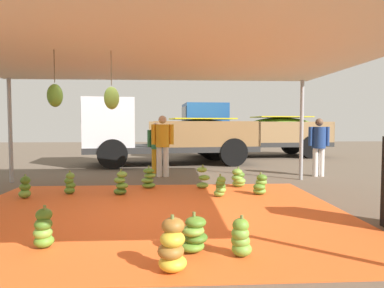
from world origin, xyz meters
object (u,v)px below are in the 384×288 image
(banana_bunch_3, at_px, (44,229))
(banana_bunch_4, at_px, (203,178))
(worker_1, at_px, (319,143))
(banana_bunch_1, at_px, (241,238))
(banana_bunch_6, at_px, (172,247))
(cargo_truck_far, at_px, (250,130))
(worker_2, at_px, (157,144))
(banana_bunch_0, at_px, (238,178))
(banana_bunch_2, at_px, (149,179))
(banana_bunch_11, at_px, (260,185))
(banana_bunch_12, at_px, (121,184))
(worker_0, at_px, (163,141))
(banana_bunch_10, at_px, (220,187))
(banana_bunch_9, at_px, (194,235))
(banana_bunch_5, at_px, (70,184))
(banana_bunch_8, at_px, (25,188))
(cargo_truck_main, at_px, (163,133))

(banana_bunch_3, height_order, banana_bunch_4, banana_bunch_4)
(worker_1, bearing_deg, banana_bunch_1, -120.37)
(banana_bunch_6, bearing_deg, cargo_truck_far, 73.78)
(worker_2, bearing_deg, banana_bunch_0, -49.65)
(banana_bunch_2, relative_size, banana_bunch_11, 1.09)
(banana_bunch_0, distance_m, banana_bunch_12, 2.75)
(worker_0, bearing_deg, worker_1, -2.54)
(worker_2, bearing_deg, banana_bunch_2, -92.04)
(banana_bunch_10, distance_m, banana_bunch_11, 0.89)
(banana_bunch_0, bearing_deg, banana_bunch_9, -107.83)
(banana_bunch_5, bearing_deg, worker_2, 60.09)
(banana_bunch_12, bearing_deg, banana_bunch_1, -62.01)
(banana_bunch_4, bearing_deg, banana_bunch_2, 175.80)
(cargo_truck_far, xyz_separation_m, worker_2, (-3.99, -5.11, -0.31))
(banana_bunch_4, relative_size, banana_bunch_6, 0.95)
(banana_bunch_8, height_order, banana_bunch_12, banana_bunch_12)
(banana_bunch_0, bearing_deg, worker_0, 136.11)
(banana_bunch_4, bearing_deg, banana_bunch_11, -35.68)
(cargo_truck_main, relative_size, cargo_truck_far, 0.97)
(banana_bunch_8, relative_size, banana_bunch_9, 1.02)
(banana_bunch_1, bearing_deg, cargo_truck_main, 97.07)
(banana_bunch_5, relative_size, cargo_truck_main, 0.08)
(banana_bunch_2, relative_size, banana_bunch_5, 1.03)
(worker_1, bearing_deg, banana_bunch_5, -161.19)
(banana_bunch_5, bearing_deg, cargo_truck_far, 54.82)
(banana_bunch_9, bearing_deg, banana_bunch_11, 63.17)
(banana_bunch_0, height_order, banana_bunch_2, banana_bunch_2)
(cargo_truck_main, xyz_separation_m, worker_2, (-0.12, -2.42, -0.28))
(banana_bunch_3, height_order, banana_bunch_8, banana_bunch_3)
(banana_bunch_10, bearing_deg, banana_bunch_8, 178.54)
(banana_bunch_2, distance_m, banana_bunch_10, 1.88)
(banana_bunch_6, height_order, cargo_truck_far, cargo_truck_far)
(banana_bunch_0, height_order, banana_bunch_5, banana_bunch_5)
(banana_bunch_9, height_order, banana_bunch_11, banana_bunch_11)
(banana_bunch_6, relative_size, banana_bunch_8, 1.20)
(cargo_truck_main, xyz_separation_m, worker_1, (4.53, -3.24, -0.21))
(banana_bunch_3, xyz_separation_m, banana_bunch_8, (-1.42, 2.87, -0.01))
(banana_bunch_1, xyz_separation_m, banana_bunch_2, (-1.33, 4.25, 0.01))
(banana_bunch_5, bearing_deg, banana_bunch_6, -61.28)
(cargo_truck_main, bearing_deg, banana_bunch_2, -92.46)
(banana_bunch_8, bearing_deg, banana_bunch_11, 0.73)
(banana_bunch_2, distance_m, cargo_truck_main, 4.90)
(banana_bunch_4, height_order, banana_bunch_6, banana_bunch_6)
(banana_bunch_0, relative_size, banana_bunch_9, 1.01)
(banana_bunch_3, xyz_separation_m, worker_1, (5.73, 5.41, 0.74))
(worker_0, bearing_deg, cargo_truck_far, 56.49)
(banana_bunch_8, bearing_deg, cargo_truck_far, 52.55)
(banana_bunch_4, distance_m, worker_0, 2.24)
(banana_bunch_0, relative_size, worker_0, 0.27)
(banana_bunch_2, bearing_deg, banana_bunch_5, -159.62)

